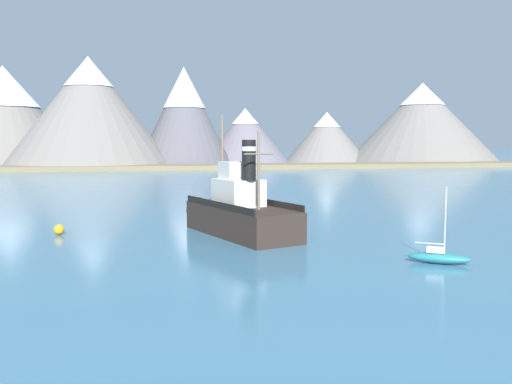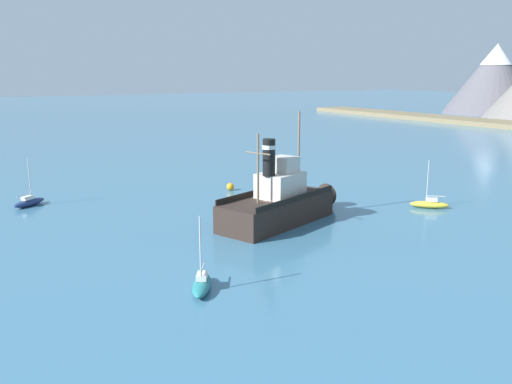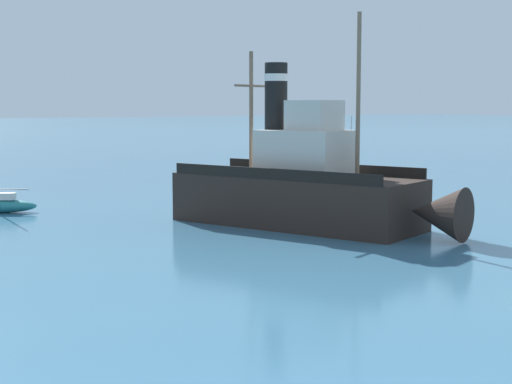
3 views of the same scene
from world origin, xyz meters
TOP-DOWN VIEW (x-y plane):
  - ground_plane at (0.00, 0.00)m, footprint 600.00×600.00m
  - old_tugboat at (-0.12, 1.15)m, footprint 8.40×14.66m
  - sailboat_yellow at (2.88, 17.01)m, footprint 3.40×3.53m
  - sailboat_navy at (-18.21, -17.86)m, footprint 3.10×3.73m
  - sailboat_teal at (10.83, -11.70)m, footprint 3.83×2.88m
  - mooring_buoy at (-14.66, 3.49)m, footprint 0.87×0.87m

SIDE VIEW (x-z plane):
  - ground_plane at x=0.00m, z-range 0.00..0.00m
  - sailboat_yellow at x=2.88m, z-range -2.02..2.88m
  - sailboat_navy at x=-18.21m, z-range -2.02..2.88m
  - sailboat_teal at x=10.83m, z-range -2.02..2.88m
  - mooring_buoy at x=-14.66m, z-range 0.00..0.87m
  - old_tugboat at x=-0.12m, z-range -3.12..6.78m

